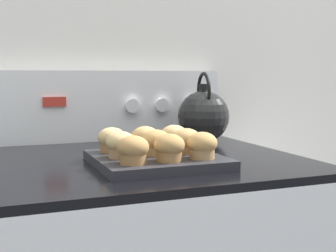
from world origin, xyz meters
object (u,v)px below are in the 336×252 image
(muffin_r0_c1, at_px, (167,148))
(muffin_r0_c2, at_px, (202,146))
(muffin_r0_c0, at_px, (133,150))
(tea_kettle, at_px, (203,115))
(muffin_pan, at_px, (155,160))
(muffin_r2_c2, at_px, (174,137))
(muffin_r2_c0, at_px, (112,140))
(muffin_r1_c0, at_px, (121,145))
(muffin_r1_c2, at_px, (186,141))
(muffin_r2_c1, at_px, (145,138))
(muffin_r1_c1, at_px, (155,143))

(muffin_r0_c1, height_order, muffin_r0_c2, same)
(muffin_r0_c0, bearing_deg, tea_kettle, 47.29)
(muffin_r0_c0, relative_size, tea_kettle, 0.31)
(muffin_pan, bearing_deg, muffin_r0_c1, -91.22)
(muffin_r0_c0, height_order, muffin_r0_c2, same)
(muffin_r2_c2, bearing_deg, muffin_r2_c0, 179.03)
(muffin_r1_c0, bearing_deg, muffin_r0_c2, -24.94)
(muffin_r1_c2, height_order, muffin_r2_c2, same)
(muffin_r2_c1, bearing_deg, muffin_r0_c0, -116.48)
(muffin_r1_c0, xyz_separation_m, tea_kettle, (0.34, 0.28, 0.03))
(muffin_r0_c0, relative_size, muffin_r1_c0, 1.00)
(muffin_r1_c1, bearing_deg, muffin_r2_c2, 44.10)
(muffin_r1_c1, relative_size, muffin_r2_c0, 1.00)
(muffin_r2_c1, relative_size, tea_kettle, 0.31)
(muffin_r1_c1, bearing_deg, muffin_r0_c2, -44.04)
(muffin_r0_c0, distance_m, muffin_r0_c2, 0.16)
(muffin_r0_c0, height_order, muffin_r1_c0, same)
(muffin_r2_c0, bearing_deg, muffin_r1_c2, -27.86)
(muffin_r2_c2, bearing_deg, muffin_r0_c2, -89.26)
(muffin_pan, relative_size, muffin_r0_c1, 4.19)
(muffin_r0_c1, relative_size, muffin_r1_c2, 1.00)
(muffin_r0_c1, height_order, muffin_r1_c2, same)
(muffin_r1_c0, height_order, muffin_r2_c1, same)
(muffin_r1_c1, xyz_separation_m, muffin_r1_c2, (0.08, -0.00, 0.00))
(muffin_pan, distance_m, muffin_r0_c2, 0.12)
(muffin_pan, bearing_deg, muffin_r0_c2, -43.67)
(muffin_r2_c0, bearing_deg, muffin_r2_c2, -0.97)
(muffin_r0_c1, distance_m, muffin_r2_c2, 0.18)
(muffin_r0_c0, relative_size, muffin_r1_c2, 1.00)
(muffin_pan, height_order, muffin_r0_c2, muffin_r0_c2)
(muffin_r0_c0, bearing_deg, muffin_r2_c1, 63.52)
(muffin_r2_c1, bearing_deg, muffin_r1_c1, -90.92)
(muffin_r0_c1, distance_m, muffin_r2_c0, 0.18)
(muffin_r2_c2, bearing_deg, muffin_r1_c2, -91.45)
(muffin_r0_c2, xyz_separation_m, muffin_r2_c0, (-0.16, 0.16, 0.00))
(muffin_r1_c1, bearing_deg, muffin_r0_c1, -90.70)
(muffin_r1_c2, xyz_separation_m, tea_kettle, (0.18, 0.28, 0.03))
(muffin_r1_c0, distance_m, muffin_r2_c0, 0.08)
(muffin_r0_c2, height_order, muffin_r1_c2, same)
(muffin_r1_c2, distance_m, tea_kettle, 0.34)
(muffin_r0_c1, bearing_deg, muffin_r2_c1, 89.19)
(tea_kettle, bearing_deg, muffin_r2_c1, -141.17)
(muffin_r0_c0, bearing_deg, muffin_r1_c0, 92.53)
(muffin_r1_c1, bearing_deg, muffin_r0_c0, -133.17)
(muffin_r1_c1, bearing_deg, muffin_r2_c1, 89.08)
(muffin_r1_c1, height_order, muffin_r1_c2, same)
(muffin_r0_c0, relative_size, muffin_r0_c2, 1.00)
(muffin_r0_c0, relative_size, muffin_r2_c2, 1.00)
(muffin_pan, distance_m, muffin_r1_c1, 0.04)
(muffin_r2_c0, bearing_deg, muffin_r1_c0, -90.80)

